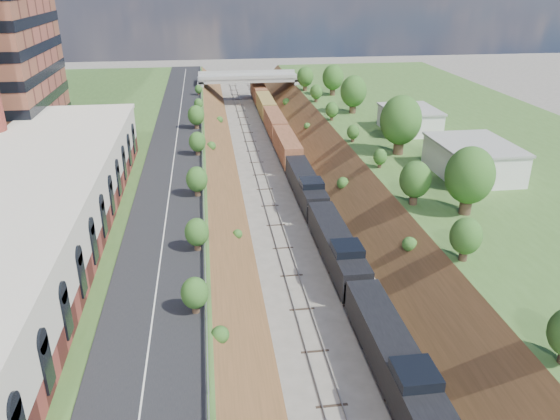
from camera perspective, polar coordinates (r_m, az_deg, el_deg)
The scene contains 15 objects.
platform_left at distance 79.68m, azimuth -23.65°, elevation 1.78°, with size 44.00×180.00×5.00m, color #3E5F27.
platform_right at distance 88.04m, azimuth 22.38°, elevation 3.93°, with size 44.00×180.00×5.00m, color #3E5F27.
embankment_left at distance 77.38m, azimuth -7.54°, elevation 1.01°, with size 7.07×180.00×7.07m, color brown.
embankment_right at distance 80.34m, azimuth 8.34°, elevation 1.82°, with size 7.07×180.00×7.07m, color brown.
rail_left_track at distance 77.76m, azimuth -1.35°, elevation 1.40°, with size 1.58×180.00×0.18m, color gray.
rail_right_track at distance 78.47m, azimuth 2.43°, elevation 1.60°, with size 1.58×180.00×0.18m, color gray.
road at distance 75.78m, azimuth -11.15°, elevation 4.36°, with size 8.00×180.00×0.10m, color black.
guardrail at distance 75.28m, azimuth -8.06°, elevation 4.85°, with size 0.10×171.00×0.70m.
commercial_building at distance 56.53m, azimuth -25.11°, elevation -0.38°, with size 14.30×62.30×7.00m.
overpass at distance 136.28m, azimuth -3.33°, elevation 13.06°, with size 24.50×8.30×7.40m.
white_building_near at distance 75.56m, azimuth 19.49°, elevation 4.95°, with size 9.00×12.00×4.00m, color silver.
white_building_far at distance 94.72m, azimuth 13.37°, elevation 9.08°, with size 8.00×10.00×3.60m, color silver.
tree_right_large at distance 61.84m, azimuth 19.21°, elevation 3.38°, with size 5.25×5.25×7.61m.
tree_left_crest at distance 38.64m, azimuth -8.34°, elevation -11.81°, with size 2.45×2.45×3.55m.
freight_train at distance 90.52m, azimuth 0.92°, elevation 6.24°, with size 2.96×119.51×4.55m.
Camera 1 is at (-10.62, -11.69, 29.12)m, focal length 35.00 mm.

